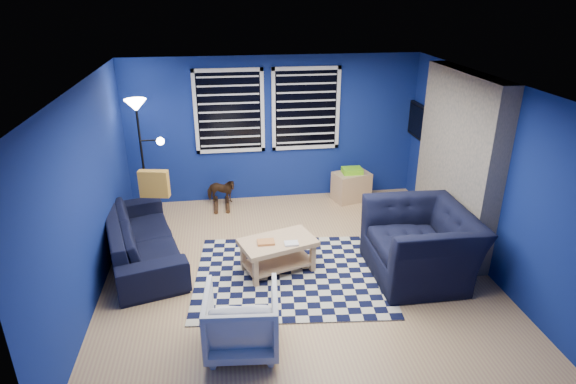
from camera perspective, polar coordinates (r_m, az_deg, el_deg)
The scene contains 18 objects.
floor at distance 6.58m, azimuth 0.97°, elevation -9.16°, with size 5.00×5.00×0.00m, color tan.
ceiling at distance 5.65m, azimuth 1.14°, elevation 12.77°, with size 5.00×5.00×0.00m, color white.
wall_back at distance 8.35m, azimuth -1.68°, elevation 7.41°, with size 5.00×5.00×0.00m, color navy.
wall_left at distance 6.15m, azimuth -22.60°, elevation -0.35°, with size 5.00×5.00×0.00m, color navy.
wall_right at distance 6.84m, azimuth 22.21°, elevation 2.01°, with size 5.00×5.00×0.00m, color navy.
fireplace at distance 7.20m, azimuth 19.28°, elevation 3.01°, with size 0.65×2.00×2.50m.
window_left at distance 8.18m, azimuth -6.98°, elevation 9.44°, with size 1.17×0.06×1.42m.
window_right at distance 8.31m, azimuth 2.15°, elevation 9.80°, with size 1.17×0.06×1.42m.
tv at distance 8.47m, azimuth 15.55°, elevation 7.84°, with size 0.07×1.00×0.58m.
rug at distance 6.46m, azimuth 0.39°, elevation -9.78°, with size 2.50×2.00×0.02m, color black.
sofa at distance 6.97m, azimuth -16.94°, elevation -5.20°, with size 0.87×2.22×0.65m, color black.
armchair_big at distance 6.50m, azimuth 15.44°, elevation -5.92°, with size 1.22×1.39×0.91m, color black.
armchair_bent at distance 5.17m, azimuth -5.50°, elevation -14.82°, with size 0.75×0.77×0.70m, color gray.
rocking_horse at distance 8.32m, azimuth -7.96°, elevation 0.12°, with size 0.52×0.24×0.44m, color #452116.
coffee_table at distance 6.39m, azimuth -1.22°, elevation -6.77°, with size 1.09×0.82×0.48m.
cabinet at distance 8.60m, azimuth 7.51°, elevation 0.73°, with size 0.70×0.56×0.60m.
floor_lamp at distance 7.73m, azimuth -17.21°, elevation 7.87°, with size 0.54×0.33×1.97m.
throw_pillow at distance 7.33m, azimuth -15.58°, elevation 0.95°, with size 0.43×0.13×0.41m, color gold.
Camera 1 is at (-0.89, -5.49, 3.52)m, focal length 30.00 mm.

